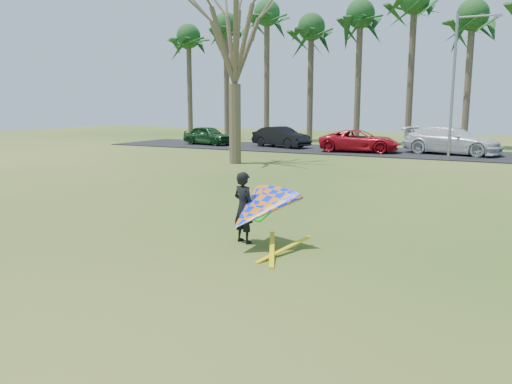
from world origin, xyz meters
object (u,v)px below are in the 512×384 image
at_px(car_0, 208,135).
at_px(bare_tree_left, 234,30).
at_px(car_2, 359,141).
at_px(car_3, 452,140).
at_px(streetlight, 456,80).
at_px(kite_flyer, 255,210).
at_px(car_1, 281,137).

bearing_deg(car_0, bare_tree_left, -131.04).
distance_m(car_2, car_3, 5.68).
xyz_separation_m(streetlight, car_2, (-5.92, 2.02, -3.69)).
distance_m(streetlight, car_3, 4.76).
distance_m(car_2, kite_flyer, 23.12).
distance_m(streetlight, car_2, 7.26).
bearing_deg(streetlight, kite_flyer, -94.97).
relative_size(car_0, car_2, 0.82).
bearing_deg(streetlight, car_1, 165.85).
relative_size(streetlight, car_3, 1.35).
xyz_separation_m(streetlight, kite_flyer, (-1.80, -20.73, -3.62)).
relative_size(streetlight, car_0, 1.90).
distance_m(car_3, kite_flyer, 23.94).
distance_m(car_0, car_3, 17.66).
distance_m(bare_tree_left, car_2, 11.71).
bearing_deg(car_1, car_3, -72.53).
bearing_deg(bare_tree_left, car_0, 129.49).
bearing_deg(car_1, kite_flyer, -139.82).
distance_m(bare_tree_left, car_0, 13.79).
distance_m(streetlight, car_0, 18.56).
distance_m(bare_tree_left, car_1, 11.90).
xyz_separation_m(bare_tree_left, car_0, (-7.85, 9.53, -6.14)).
bearing_deg(kite_flyer, car_1, 113.33).
relative_size(bare_tree_left, car_0, 2.30).
bearing_deg(car_2, car_3, -85.11).
bearing_deg(streetlight, car_0, 172.00).
height_order(car_0, car_3, car_3).
relative_size(car_1, car_2, 0.87).
xyz_separation_m(streetlight, car_0, (-18.01, 2.53, -3.69)).
distance_m(car_0, car_2, 12.10).
relative_size(car_3, kite_flyer, 2.48).
relative_size(car_0, car_1, 0.94).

